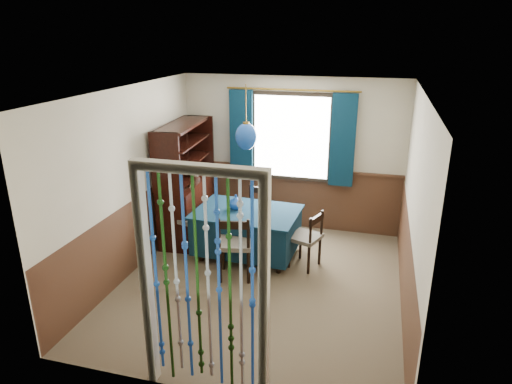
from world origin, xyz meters
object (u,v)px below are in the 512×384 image
(chair_near, at_px, (235,245))
(chair_far, at_px, (257,212))
(bowl_shelf, at_px, (179,165))
(chair_left, at_px, (192,218))
(dining_table, at_px, (247,230))
(pendant_lamp, at_px, (246,136))
(vase_table, at_px, (236,203))
(vase_sideboard, at_px, (195,171))
(chair_right, at_px, (307,238))
(sideboard, at_px, (186,198))

(chair_near, xyz_separation_m, chair_far, (-0.03, 1.27, -0.04))
(bowl_shelf, bearing_deg, chair_left, -34.55)
(dining_table, distance_m, bowl_shelf, 1.40)
(pendant_lamp, height_order, vase_table, pendant_lamp)
(chair_near, xyz_separation_m, pendant_lamp, (-0.03, 0.65, 1.31))
(bowl_shelf, distance_m, vase_sideboard, 0.65)
(chair_right, distance_m, pendant_lamp, 1.63)
(chair_far, relative_size, chair_right, 1.03)
(chair_left, distance_m, vase_table, 0.75)
(chair_left, bearing_deg, dining_table, 103.29)
(chair_right, height_order, bowl_shelf, bowl_shelf)
(dining_table, xyz_separation_m, chair_far, (-0.01, 0.61, 0.04))
(dining_table, distance_m, chair_far, 0.61)
(chair_far, xyz_separation_m, bowl_shelf, (-1.08, -0.46, 0.83))
(bowl_shelf, bearing_deg, chair_near, -35.79)
(pendant_lamp, bearing_deg, sideboard, 157.47)
(chair_left, distance_m, pendant_lamp, 1.56)
(dining_table, height_order, chair_far, chair_far)
(dining_table, bearing_deg, vase_sideboard, 148.28)
(vase_table, bearing_deg, dining_table, -13.13)
(chair_near, height_order, sideboard, sideboard)
(dining_table, bearing_deg, vase_table, 169.44)
(dining_table, xyz_separation_m, chair_right, (0.90, -0.10, 0.03))
(vase_table, bearing_deg, chair_left, -175.72)
(chair_right, xyz_separation_m, sideboard, (-2.04, 0.58, 0.19))
(chair_far, height_order, sideboard, sideboard)
(chair_right, relative_size, vase_table, 4.22)
(chair_left, distance_m, bowl_shelf, 0.82)
(sideboard, distance_m, vase_table, 1.08)
(vase_table, bearing_deg, bowl_shelf, 173.25)
(pendant_lamp, bearing_deg, vase_sideboard, 145.72)
(chair_near, height_order, vase_table, chair_near)
(chair_far, height_order, pendant_lamp, pendant_lamp)
(chair_near, bearing_deg, pendant_lamp, 79.81)
(chair_near, height_order, chair_far, chair_near)
(chair_left, height_order, vase_table, chair_left)
(sideboard, bearing_deg, vase_table, -28.02)
(chair_far, distance_m, chair_left, 1.06)
(chair_near, xyz_separation_m, chair_right, (0.87, 0.55, -0.05))
(dining_table, relative_size, chair_near, 1.66)
(chair_far, bearing_deg, chair_right, 145.40)
(chair_far, distance_m, sideboard, 1.16)
(chair_near, relative_size, chair_far, 1.08)
(chair_left, height_order, chair_right, chair_left)
(chair_near, xyz_separation_m, vase_sideboard, (-1.11, 1.39, 0.52))
(pendant_lamp, xyz_separation_m, vase_table, (-0.18, 0.04, -0.99))
(chair_far, relative_size, chair_left, 0.89)
(sideboard, height_order, pendant_lamp, pendant_lamp)
(dining_table, xyz_separation_m, pendant_lamp, (-0.00, -0.00, 1.39))
(chair_far, xyz_separation_m, chair_right, (0.90, -0.71, -0.01))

